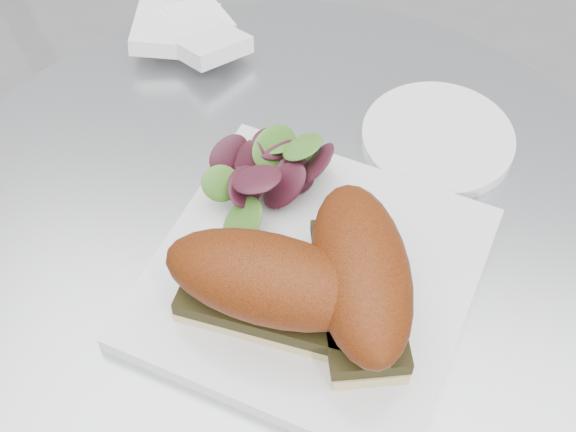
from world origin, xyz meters
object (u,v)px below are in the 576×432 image
sandwich_right (360,278)px  saucer (438,139)px  sandwich_left (269,285)px  plate (312,277)px

sandwich_right → saucer: bearing=149.8°
sandwich_right → saucer: 0.22m
sandwich_left → sandwich_right: (0.07, 0.02, 0.00)m
sandwich_right → saucer: sandwich_right is taller
plate → saucer: size_ratio=1.76×
sandwich_left → saucer: bearing=68.4°
plate → sandwich_right: 0.07m
plate → sandwich_right: size_ratio=1.44×
sandwich_left → sandwich_right: same height
sandwich_left → saucer: 0.26m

